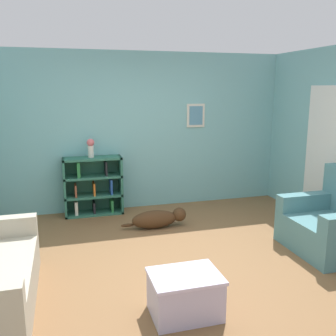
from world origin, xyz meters
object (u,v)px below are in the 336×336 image
Objects in this scene: bookshelf at (93,186)px; dog at (158,219)px; vase at (91,147)px; recliner_chair at (334,224)px; coffee_table at (185,293)px.

dog is at bearing -46.65° from bookshelf.
dog is 1.57m from vase.
bookshelf is 3.59m from recliner_chair.
coffee_table is at bearing -79.76° from bookshelf.
recliner_chair is 2.37m from dog.
vase is at bearing 141.40° from recliner_chair.
dog is at bearing 145.04° from recliner_chair.
vase reaches higher than bookshelf.
recliner_chair is at bearing -38.99° from bookshelf.
bookshelf is 1.29m from dog.
recliner_chair is at bearing -34.96° from dog.
recliner_chair is 1.65× the size of coffee_table.
vase reaches higher than coffee_table.
recliner_chair reaches higher than coffee_table.
bookshelf is 0.90× the size of recliner_chair.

